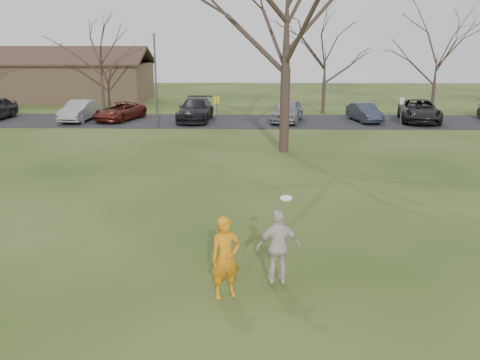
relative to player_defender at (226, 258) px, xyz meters
The scene contains 16 objects.
ground 1.01m from the player_defender, 58.34° to the left, with size 120.00×120.00×0.00m, color #1E380F.
parking_strip 25.35m from the player_defender, 89.54° to the left, with size 62.00×6.50×0.04m, color black.
player_defender is the anchor object (origin of this frame).
car_1 27.70m from the player_defender, 115.18° to the left, with size 1.54×4.42×1.46m, color gray.
car_2 27.05m from the player_defender, 109.52° to the left, with size 2.13×4.61×1.28m, color #511813.
car_3 25.63m from the player_defender, 97.93° to the left, with size 2.21×5.44×1.58m, color black.
car_4 25.24m from the player_defender, 83.10° to the left, with size 1.84×4.59×1.56m, color gray.
car_5 26.69m from the player_defender, 71.41° to the left, with size 1.35×3.87×1.28m, color #272B3A.
car_6 28.24m from the player_defender, 63.96° to the left, with size 2.57×5.58×1.55m, color black.
catching_play 1.28m from the player_defender, 22.43° to the left, with size 1.08×0.59×2.08m.
building 43.15m from the player_defender, 117.31° to the left, with size 20.60×8.50×5.14m.
lamp_post 23.75m from the player_defender, 104.25° to the left, with size 0.34×0.34×6.27m.
sign_yellow 22.41m from the player_defender, 94.60° to the left, with size 0.35×0.35×2.08m.
sign_white 24.56m from the player_defender, 65.44° to the left, with size 0.35×0.35×2.08m.
big_tree 16.63m from the player_defender, 81.82° to the left, with size 9.00×9.00×14.00m, color #352821, non-canonical shape.
small_tree_row 30.88m from the player_defender, 81.41° to the left, with size 55.00×5.90×8.50m.
Camera 1 is at (0.37, -10.29, 5.50)m, focal length 36.99 mm.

